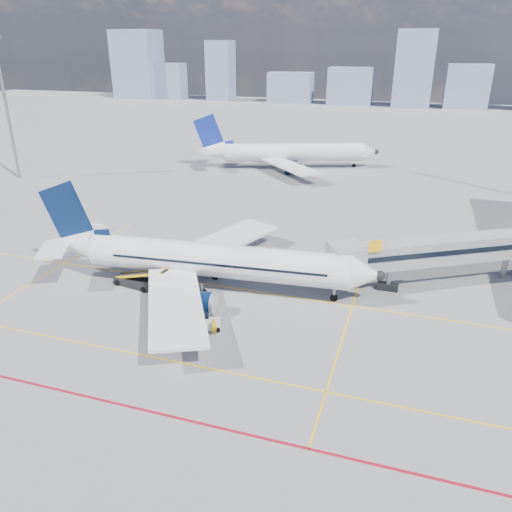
# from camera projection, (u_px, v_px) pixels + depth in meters

# --- Properties ---
(ground) EXTENTS (420.00, 420.00, 0.00)m
(ground) POSITION_uv_depth(u_px,v_px,m) (189.00, 323.00, 46.47)
(ground) COLOR gray
(ground) RESTS_ON ground
(apron_markings) EXTENTS (90.00, 35.12, 0.01)m
(apron_markings) POSITION_uv_depth(u_px,v_px,m) (164.00, 344.00, 43.21)
(apron_markings) COLOR yellow
(apron_markings) RESTS_ON ground
(jet_bridge) EXTENTS (23.55, 15.78, 6.30)m
(jet_bridge) POSITION_uv_depth(u_px,v_px,m) (456.00, 250.00, 53.11)
(jet_bridge) COLOR #9C9FA4
(jet_bridge) RESTS_ON ground
(floodlight_mast_nw) EXTENTS (3.20, 0.61, 25.45)m
(floodlight_mast_nw) POSITION_uv_depth(u_px,v_px,m) (6.00, 106.00, 91.87)
(floodlight_mast_nw) COLOR gray
(floodlight_mast_nw) RESTS_ON ground
(distant_skyline) EXTENTS (246.61, 15.78, 30.60)m
(distant_skyline) POSITION_uv_depth(u_px,v_px,m) (366.00, 75.00, 209.87)
(distant_skyline) COLOR gray
(distant_skyline) RESTS_ON ground
(main_aircraft) EXTENTS (36.72, 31.95, 10.83)m
(main_aircraft) POSITION_uv_depth(u_px,v_px,m) (202.00, 260.00, 52.05)
(main_aircraft) COLOR silver
(main_aircraft) RESTS_ON ground
(second_aircraft) EXTENTS (37.17, 31.60, 11.23)m
(second_aircraft) POSITION_uv_depth(u_px,v_px,m) (286.00, 153.00, 103.88)
(second_aircraft) COLOR silver
(second_aircraft) RESTS_ON ground
(baggage_tug) EXTENTS (2.40, 1.94, 1.47)m
(baggage_tug) POSITION_uv_depth(u_px,v_px,m) (208.00, 323.00, 45.12)
(baggage_tug) COLOR silver
(baggage_tug) RESTS_ON ground
(cargo_dolly) EXTENTS (3.64, 2.45, 1.83)m
(cargo_dolly) POSITION_uv_depth(u_px,v_px,m) (180.00, 333.00, 42.92)
(cargo_dolly) COLOR black
(cargo_dolly) RESTS_ON ground
(belt_loader) EXTENTS (6.73, 2.54, 2.70)m
(belt_loader) POSITION_uv_depth(u_px,v_px,m) (136.00, 280.00, 53.24)
(belt_loader) COLOR black
(belt_loader) RESTS_ON ground
(ramp_worker) EXTENTS (0.66, 0.73, 1.67)m
(ramp_worker) POSITION_uv_depth(u_px,v_px,m) (214.00, 327.00, 44.22)
(ramp_worker) COLOR gold
(ramp_worker) RESTS_ON ground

